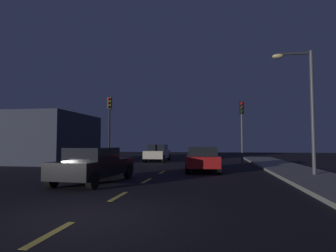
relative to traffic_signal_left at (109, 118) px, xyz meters
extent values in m
plane|color=black|center=(5.08, -8.12, -3.65)|extent=(80.00, 80.00, 0.00)
cube|color=gray|center=(12.58, -8.12, -3.57)|extent=(3.00, 40.00, 0.15)
cube|color=#EACC4C|center=(5.08, -16.32, -3.64)|extent=(0.16, 1.60, 0.01)
cube|color=#EACC4C|center=(5.08, -12.52, -3.64)|extent=(0.16, 1.60, 0.01)
cube|color=#EACC4C|center=(5.08, -8.72, -3.64)|extent=(0.16, 1.60, 0.01)
cube|color=#EACC4C|center=(5.08, -4.92, -3.64)|extent=(0.16, 1.60, 0.01)
cylinder|color=black|center=(0.00, 0.02, -1.03)|extent=(0.14, 0.14, 5.23)
cube|color=#382D0C|center=(0.00, 0.02, 1.14)|extent=(0.32, 0.24, 0.90)
sphere|color=red|center=(0.00, -0.14, 1.44)|extent=(0.20, 0.20, 0.20)
sphere|color=#3F2D0C|center=(0.00, -0.14, 1.14)|extent=(0.20, 0.20, 0.20)
sphere|color=#0C3319|center=(0.00, -0.14, 0.84)|extent=(0.20, 0.20, 0.20)
cylinder|color=#4C4C51|center=(10.04, 0.02, -1.32)|extent=(0.14, 0.14, 4.67)
cube|color=black|center=(10.04, 0.02, 0.57)|extent=(0.32, 0.24, 0.90)
sphere|color=red|center=(10.04, -0.14, 0.87)|extent=(0.20, 0.20, 0.20)
sphere|color=#3F2D0C|center=(10.04, -0.14, 0.57)|extent=(0.20, 0.20, 0.20)
sphere|color=#0C3319|center=(10.04, -0.14, 0.27)|extent=(0.20, 0.20, 0.20)
cube|color=#B21919|center=(7.36, -4.05, -3.02)|extent=(2.11, 4.24, 0.62)
cube|color=black|center=(7.37, -4.26, -2.45)|extent=(1.74, 1.96, 0.51)
cylinder|color=black|center=(6.40, -2.60, -3.33)|extent=(0.26, 0.65, 0.64)
cylinder|color=black|center=(8.11, -2.49, -3.33)|extent=(0.26, 0.65, 0.64)
cylinder|color=black|center=(6.61, -5.62, -3.33)|extent=(0.26, 0.65, 0.64)
cylinder|color=black|center=(8.32, -5.50, -3.33)|extent=(0.26, 0.65, 0.64)
cube|color=black|center=(3.06, -9.69, -3.00)|extent=(2.12, 4.69, 0.65)
cube|color=black|center=(3.04, -9.92, -2.42)|extent=(1.72, 2.17, 0.51)
cylinder|color=black|center=(2.37, -7.90, -3.33)|extent=(0.27, 0.66, 0.64)
cylinder|color=black|center=(4.02, -8.03, -3.33)|extent=(0.27, 0.66, 0.64)
cylinder|color=black|center=(2.10, -11.35, -3.33)|extent=(0.27, 0.66, 0.64)
cylinder|color=black|center=(3.75, -11.48, -3.33)|extent=(0.27, 0.66, 0.64)
cube|color=beige|center=(2.91, 4.61, -2.99)|extent=(1.74, 4.28, 0.67)
cube|color=black|center=(2.91, 4.83, -2.38)|extent=(1.53, 1.93, 0.54)
cylinder|color=black|center=(3.72, 3.03, -3.33)|extent=(0.22, 0.64, 0.64)
cylinder|color=black|center=(2.11, 3.02, -3.33)|extent=(0.22, 0.64, 0.64)
cylinder|color=black|center=(3.71, 6.20, -3.33)|extent=(0.22, 0.64, 0.64)
cylinder|color=black|center=(2.10, 6.20, -3.33)|extent=(0.22, 0.64, 0.64)
cylinder|color=#4C4C51|center=(12.88, -6.19, -0.50)|extent=(0.18, 0.18, 6.29)
cube|color=#2D2D30|center=(12.09, -6.19, 2.54)|extent=(1.58, 0.10, 0.10)
ellipsoid|color=#F2D88C|center=(11.30, -6.19, 2.44)|extent=(0.56, 0.36, 0.24)
cube|color=#333847|center=(-5.79, 1.45, -1.58)|extent=(5.74, 7.96, 4.14)
camera|label=1|loc=(8.08, -21.33, -1.97)|focal=30.85mm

